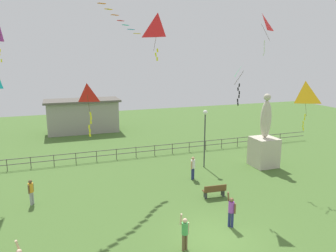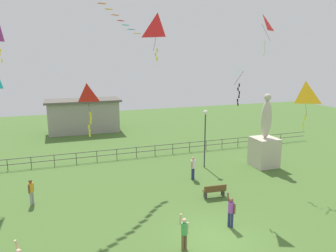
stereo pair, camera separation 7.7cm
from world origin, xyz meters
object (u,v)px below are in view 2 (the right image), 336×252
object	(u,v)px
park_bench	(215,191)
person_4	(184,232)
person_3	(31,190)
kite_2	(87,97)
lamppost	(205,126)
person_0	(193,166)
person_1	(231,210)
kite_0	(158,27)
kite_1	(262,25)
statue_monument	(265,145)
kite_5	(243,73)
kite_4	(305,94)
kite_3	(1,35)

from	to	relation	value
park_bench	person_4	size ratio (longest dim) A/B	0.81
person_3	kite_2	xyz separation A→B (m)	(3.31, -3.32, 5.89)
lamppost	person_3	xyz separation A→B (m)	(-12.81, -2.62, -2.49)
person_0	person_4	xyz separation A→B (m)	(-3.91, -7.93, -0.05)
person_0	kite_2	size ratio (longest dim) A/B	0.63
person_1	kite_0	world-z (taller)	kite_0
kite_1	park_bench	bearing A→B (deg)	-146.83
statue_monument	person_0	distance (m)	6.78
person_0	person_3	distance (m)	10.88
kite_0	kite_1	bearing A→B (deg)	21.93
statue_monument	lamppost	bearing A→B (deg)	164.57
kite_5	person_3	bearing A→B (deg)	163.37
person_0	person_4	distance (m)	8.84
kite_1	kite_4	size ratio (longest dim) A/B	0.94
person_0	lamppost	bearing A→B (deg)	47.52
statue_monument	park_bench	size ratio (longest dim) A/B	3.91
person_1	kite_1	bearing A→B (deg)	48.66
kite_3	kite_4	xyz separation A→B (m)	(18.20, -7.28, -3.71)
person_0	kite_4	world-z (taller)	kite_4
person_0	person_4	bearing A→B (deg)	-116.26
kite_4	person_4	bearing A→B (deg)	-157.59
kite_2	kite_4	world-z (taller)	kite_2
statue_monument	kite_2	distance (m)	15.80
person_0	person_3	xyz separation A→B (m)	(-10.87, -0.50, -0.08)
park_bench	kite_2	xyz separation A→B (m)	(-7.62, -0.52, 6.34)
kite_3	kite_1	bearing A→B (deg)	-10.92
person_0	kite_0	world-z (taller)	kite_0
person_1	kite_2	size ratio (longest dim) A/B	0.70
person_0	kite_1	bearing A→B (deg)	1.07
statue_monument	kite_0	world-z (taller)	kite_0
lamppost	person_3	bearing A→B (deg)	-168.43
kite_0	kite_3	bearing A→B (deg)	140.36
kite_0	kite_4	world-z (taller)	kite_0
person_4	statue_monument	bearing A→B (deg)	39.51
person_4	kite_4	xyz separation A→B (m)	(9.96, 4.11, 5.49)
park_bench	kite_1	distance (m)	12.26
person_3	park_bench	bearing A→B (deg)	-14.33
kite_1	kite_0	bearing A→B (deg)	-158.07
person_0	park_bench	bearing A→B (deg)	-88.96
person_1	person_4	distance (m)	3.26
kite_0	kite_5	world-z (taller)	kite_0
person_1	person_4	bearing A→B (deg)	-160.25
person_4	park_bench	bearing A→B (deg)	49.40
kite_0	kite_3	world-z (taller)	kite_0
lamppost	park_bench	size ratio (longest dim) A/B	3.09
statue_monument	lamppost	distance (m)	5.18
kite_3	person_1	bearing A→B (deg)	-42.27
kite_3	kite_5	world-z (taller)	kite_3
person_0	kite_3	distance (m)	15.61
person_3	kite_4	bearing A→B (deg)	-11.10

